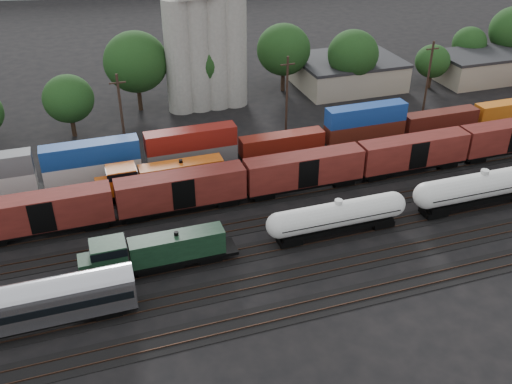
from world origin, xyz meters
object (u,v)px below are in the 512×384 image
object	(u,v)px
passenger_coach	(5,309)
grain_silo	(205,41)
green_locomotive	(150,253)
tank_car_a	(337,216)
orange_locomotive	(158,177)

from	to	relation	value
passenger_coach	grain_silo	xyz separation A→B (m)	(29.41, 46.00, 8.19)
green_locomotive	tank_car_a	bearing A→B (deg)	0.00
grain_silo	green_locomotive	bearing A→B (deg)	-111.62
green_locomotive	orange_locomotive	bearing A→B (deg)	76.90
orange_locomotive	passenger_coach	bearing A→B (deg)	-129.78
green_locomotive	orange_locomotive	size ratio (longest dim) A/B	0.92
green_locomotive	grain_silo	world-z (taller)	grain_silo
orange_locomotive	grain_silo	world-z (taller)	grain_silo
green_locomotive	tank_car_a	distance (m)	20.58
green_locomotive	passenger_coach	size ratio (longest dim) A/B	0.73
passenger_coach	grain_silo	world-z (taller)	grain_silo
tank_car_a	orange_locomotive	xyz separation A→B (m)	(-17.09, 15.00, -0.11)
green_locomotive	grain_silo	bearing A→B (deg)	68.38
orange_locomotive	tank_car_a	bearing A→B (deg)	-41.28
passenger_coach	green_locomotive	bearing A→B (deg)	20.80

